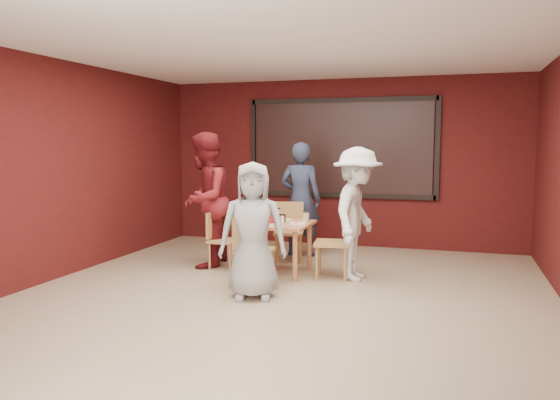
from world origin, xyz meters
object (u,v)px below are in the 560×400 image
(chair_back, at_px, (289,228))
(diner_front, at_px, (253,231))
(diner_right, at_px, (357,214))
(chair_right, at_px, (338,238))
(diner_back, at_px, (300,199))
(diner_left, at_px, (205,200))
(chair_front, at_px, (253,247))
(dining_table, at_px, (277,228))
(chair_left, at_px, (220,236))

(chair_back, height_order, diner_front, diner_front)
(chair_back, bearing_deg, diner_right, -35.50)
(chair_right, distance_m, diner_front, 1.41)
(diner_back, relative_size, diner_right, 1.04)
(diner_back, relative_size, diner_left, 0.93)
(chair_right, relative_size, diner_back, 0.52)
(diner_back, bearing_deg, diner_front, 91.34)
(diner_front, distance_m, diner_right, 1.54)
(chair_right, xyz_separation_m, diner_front, (-0.73, -1.18, 0.25))
(chair_front, xyz_separation_m, chair_right, (0.88, 0.77, 0.02))
(chair_right, distance_m, diner_right, 0.40)
(dining_table, relative_size, diner_right, 0.52)
(diner_front, bearing_deg, chair_front, 94.01)
(chair_front, relative_size, diner_back, 0.50)
(chair_front, bearing_deg, chair_right, 41.18)
(dining_table, height_order, diner_back, diner_back)
(chair_front, xyz_separation_m, diner_right, (1.11, 0.80, 0.34))
(chair_right, xyz_separation_m, diner_back, (-0.85, 1.23, 0.36))
(dining_table, xyz_separation_m, diner_right, (1.05, 0.02, 0.24))
(chair_right, xyz_separation_m, diner_left, (-1.94, 0.12, 0.42))
(chair_right, relative_size, diner_right, 0.54)
(dining_table, distance_m, chair_front, 0.78)
(chair_left, bearing_deg, dining_table, -4.18)
(chair_right, xyz_separation_m, diner_right, (0.23, 0.02, 0.33))
(dining_table, height_order, chair_front, chair_front)
(chair_front, height_order, diner_back, diner_back)
(chair_front, bearing_deg, diner_right, 35.59)
(diner_front, bearing_deg, dining_table, 77.65)
(chair_front, bearing_deg, diner_front, -69.11)
(chair_back, height_order, diner_back, diner_back)
(chair_back, height_order, diner_right, diner_right)
(chair_right, relative_size, diner_left, 0.49)
(dining_table, relative_size, diner_left, 0.46)
(chair_back, distance_m, chair_left, 1.09)
(diner_left, height_order, diner_right, diner_left)
(dining_table, xyz_separation_m, diner_front, (0.09, -1.18, 0.16))
(chair_right, relative_size, diner_front, 0.60)
(diner_right, bearing_deg, dining_table, 95.67)
(dining_table, height_order, chair_left, dining_table)
(chair_back, xyz_separation_m, diner_right, (1.14, -0.82, 0.36))
(diner_back, xyz_separation_m, diner_left, (-1.09, -1.11, 0.07))
(chair_left, relative_size, diner_front, 0.51)
(diner_back, bearing_deg, dining_table, 89.72)
(chair_back, bearing_deg, diner_left, -145.13)
(dining_table, distance_m, diner_right, 1.08)
(dining_table, height_order, chair_right, chair_right)
(chair_right, distance_m, diner_back, 1.54)
(diner_front, relative_size, diner_left, 0.81)
(diner_front, xyz_separation_m, diner_right, (0.96, 1.20, 0.08))
(chair_back, bearing_deg, dining_table, -83.80)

